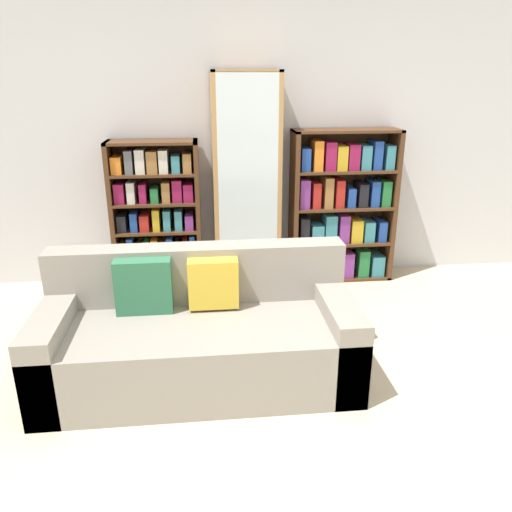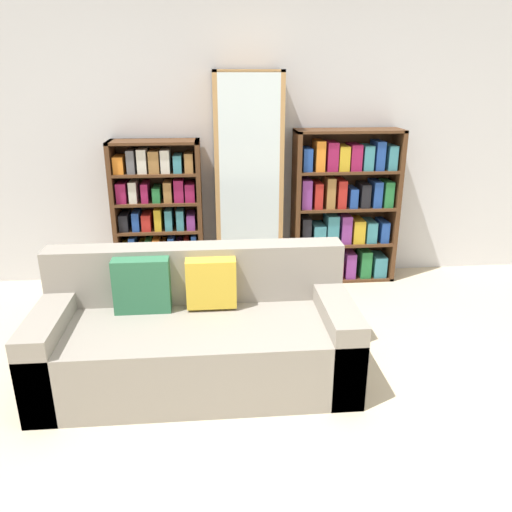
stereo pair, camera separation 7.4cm
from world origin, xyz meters
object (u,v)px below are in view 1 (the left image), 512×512
(display_cabinet, at_px, (246,183))
(wine_bottle, at_px, (307,307))
(bookshelf_left, at_px, (156,217))
(bookshelf_right, at_px, (342,208))
(couch, at_px, (199,336))

(display_cabinet, bearing_deg, wine_bottle, -66.21)
(wine_bottle, bearing_deg, bookshelf_left, 142.81)
(bookshelf_right, relative_size, wine_bottle, 4.23)
(bookshelf_right, xyz_separation_m, wine_bottle, (-0.50, -0.94, -0.56))
(bookshelf_left, relative_size, wine_bottle, 4.00)
(couch, distance_m, wine_bottle, 1.10)
(display_cabinet, bearing_deg, couch, -105.88)
(couch, height_order, wine_bottle, couch)
(couch, height_order, display_cabinet, display_cabinet)
(bookshelf_left, bearing_deg, bookshelf_right, -0.01)
(couch, xyz_separation_m, wine_bottle, (0.86, 0.67, -0.16))
(bookshelf_left, distance_m, wine_bottle, 1.63)
(wine_bottle, bearing_deg, bookshelf_right, 61.72)
(display_cabinet, relative_size, wine_bottle, 5.72)
(couch, distance_m, display_cabinet, 1.78)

